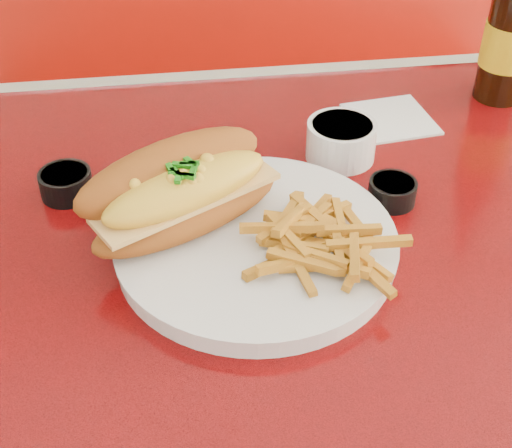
{
  "coord_description": "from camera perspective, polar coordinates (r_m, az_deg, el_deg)",
  "views": [
    {
      "loc": [
        -0.21,
        -0.6,
        1.28
      ],
      "look_at": [
        -0.13,
        -0.02,
        0.81
      ],
      "focal_mm": 50.0,
      "sensor_mm": 36.0,
      "label": 1
    }
  ],
  "objects": [
    {
      "name": "mac_hoagie",
      "position": [
        0.77,
        -6.01,
        2.73
      ],
      "size": [
        0.25,
        0.21,
        0.1
      ],
      "rotation": [
        0.0,
        0.0,
        0.5
      ],
      "color": "#984F18",
      "rests_on": "dinner_plate"
    },
    {
      "name": "sauce_cup_right",
      "position": [
        0.86,
        10.86,
        2.63
      ],
      "size": [
        0.06,
        0.06,
        0.03
      ],
      "rotation": [
        0.0,
        0.0,
        0.08
      ],
      "color": "black",
      "rests_on": "diner_table"
    },
    {
      "name": "paper_napkin",
      "position": [
        1.02,
        10.69,
        8.26
      ],
      "size": [
        0.12,
        0.12,
        0.0
      ],
      "primitive_type": "cube",
      "rotation": [
        0.0,
        0.0,
        0.12
      ],
      "color": "silver",
      "rests_on": "diner_table"
    },
    {
      "name": "dinner_plate",
      "position": [
        0.77,
        0.0,
        -1.6
      ],
      "size": [
        0.34,
        0.34,
        0.02
      ],
      "rotation": [
        0.0,
        0.0,
        0.14
      ],
      "color": "silver",
      "rests_on": "diner_table"
    },
    {
      "name": "fork",
      "position": [
        0.8,
        5.22,
        0.8
      ],
      "size": [
        0.04,
        0.16,
        0.0
      ],
      "rotation": [
        0.0,
        0.0,
        1.39
      ],
      "color": "silver",
      "rests_on": "dinner_plate"
    },
    {
      "name": "sauce_cup_left",
      "position": [
        0.88,
        -14.97,
        3.23
      ],
      "size": [
        0.08,
        0.08,
        0.03
      ],
      "rotation": [
        0.0,
        0.0,
        0.39
      ],
      "color": "black",
      "rests_on": "diner_table"
    },
    {
      "name": "gravy_ramekin",
      "position": [
        0.92,
        6.83,
        6.71
      ],
      "size": [
        0.12,
        0.12,
        0.05
      ],
      "rotation": [
        0.0,
        0.0,
        0.38
      ],
      "color": "silver",
      "rests_on": "diner_table"
    },
    {
      "name": "fries_pile",
      "position": [
        0.75,
        5.67,
        -0.86
      ],
      "size": [
        0.15,
        0.14,
        0.04
      ],
      "primitive_type": null,
      "rotation": [
        0.0,
        0.0,
        -0.25
      ],
      "color": "orange",
      "rests_on": "dinner_plate"
    },
    {
      "name": "diner_table",
      "position": [
        0.93,
        8.04,
        -8.3
      ],
      "size": [
        1.23,
        0.83,
        0.77
      ],
      "color": "red",
      "rests_on": "ground"
    },
    {
      "name": "booth_bench_far",
      "position": [
        1.74,
        0.6,
        4.01
      ],
      "size": [
        1.2,
        0.51,
        0.9
      ],
      "color": "#A5160B",
      "rests_on": "ground"
    }
  ]
}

